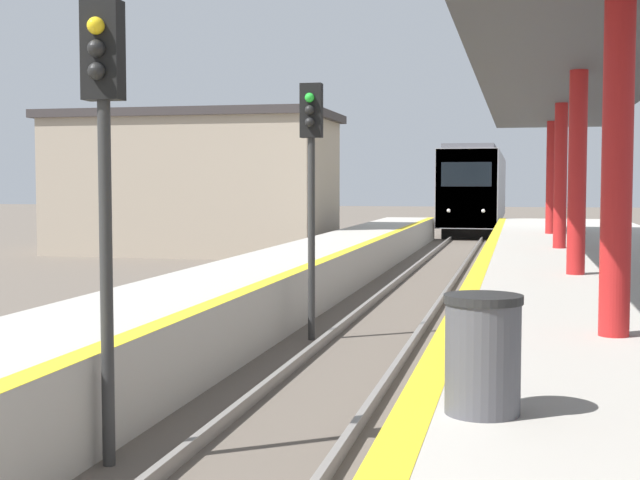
{
  "coord_description": "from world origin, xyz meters",
  "views": [
    {
      "loc": [
        2.36,
        -2.01,
        2.64
      ],
      "look_at": [
        -2.37,
        19.18,
        1.26
      ],
      "focal_mm": 50.0,
      "sensor_mm": 36.0,
      "label": 1
    }
  ],
  "objects_px": {
    "train": "(477,189)",
    "signal_near": "(104,143)",
    "signal_mid": "(311,161)",
    "trash_bin": "(483,354)"
  },
  "relations": [
    {
      "from": "train",
      "to": "signal_near",
      "type": "bearing_deg",
      "value": -91.73
    },
    {
      "from": "train",
      "to": "signal_mid",
      "type": "distance_m",
      "value": 38.1
    },
    {
      "from": "signal_mid",
      "to": "train",
      "type": "bearing_deg",
      "value": 88.45
    },
    {
      "from": "train",
      "to": "signal_mid",
      "type": "relative_size",
      "value": 5.33
    },
    {
      "from": "signal_near",
      "to": "trash_bin",
      "type": "bearing_deg",
      "value": -20.53
    },
    {
      "from": "signal_near",
      "to": "train",
      "type": "bearing_deg",
      "value": 88.27
    },
    {
      "from": "signal_near",
      "to": "trash_bin",
      "type": "height_order",
      "value": "signal_near"
    },
    {
      "from": "signal_near",
      "to": "signal_mid",
      "type": "height_order",
      "value": "same"
    },
    {
      "from": "signal_mid",
      "to": "trash_bin",
      "type": "relative_size",
      "value": 5.13
    },
    {
      "from": "train",
      "to": "signal_mid",
      "type": "height_order",
      "value": "train"
    }
  ]
}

